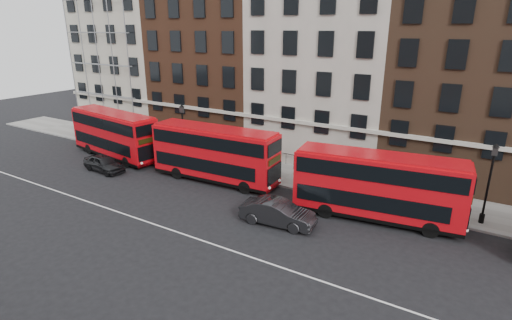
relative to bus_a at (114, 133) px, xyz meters
The scene contains 13 objects.
ground 18.18m from the bus_a, 20.23° to the right, with size 120.00×120.00×0.00m, color black.
pavement 17.60m from the bus_a, 14.17° to the left, with size 80.00×5.00×0.15m, color gray.
kerb 17.16m from the bus_a, ahead, with size 80.00×0.30×0.16m, color gray.
road_centre_line 18.96m from the bus_a, 25.95° to the right, with size 70.00×0.12×0.01m, color white.
building_terrace 21.74m from the bus_a, 35.05° to the left, with size 64.00×11.95×22.00m.
bus_a is the anchor object (origin of this frame).
bus_b 12.09m from the bus_a, ahead, with size 10.93×3.16×4.54m.
bus_c 25.26m from the bus_a, ahead, with size 10.94×3.98×4.50m.
car_rear 4.37m from the bus_a, 54.29° to the right, with size 1.72×4.26×1.45m, color black.
car_front 20.60m from the bus_a, 11.27° to the right, with size 1.71×4.90×1.62m, color black.
lamp_post_left 7.09m from the bus_a, 20.48° to the left, with size 0.44×0.44×5.33m.
lamp_post_right 31.53m from the bus_a, ahead, with size 0.44×0.44×5.33m.
iron_railings 18.19m from the bus_a, 20.93° to the left, with size 6.60×0.06×1.00m, color black, non-canonical shape.
Camera 1 is at (14.18, -18.29, 12.21)m, focal length 28.00 mm.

